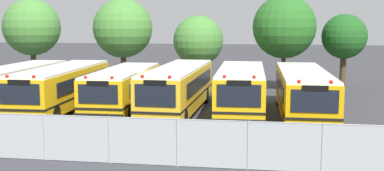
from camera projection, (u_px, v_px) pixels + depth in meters
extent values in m
plane|color=#38383D|center=(151.00, 112.00, 27.43)|extent=(160.00, 160.00, 0.00)
cube|color=yellow|center=(11.00, 86.00, 28.65)|extent=(2.71, 11.51, 1.97)
cube|color=white|center=(10.00, 69.00, 28.50)|extent=(2.66, 11.28, 0.12)
cube|color=black|center=(33.00, 80.00, 28.72)|extent=(0.17, 8.95, 0.71)
cube|color=black|center=(11.00, 92.00, 28.70)|extent=(2.74, 11.62, 0.10)
cylinder|color=black|center=(56.00, 90.00, 32.47)|extent=(0.29, 1.00, 1.00)
cylinder|color=black|center=(25.00, 90.00, 32.78)|extent=(0.29, 1.00, 1.00)
cube|color=yellow|center=(62.00, 87.00, 27.84)|extent=(2.78, 10.44, 2.08)
cube|color=white|center=(62.00, 68.00, 27.69)|extent=(2.72, 10.23, 0.12)
cube|color=black|center=(20.00, 119.00, 22.79)|extent=(2.53, 0.23, 0.36)
cube|color=black|center=(20.00, 94.00, 22.67)|extent=(2.03, 0.12, 1.00)
cube|color=black|center=(84.00, 81.00, 27.93)|extent=(0.27, 8.09, 0.75)
cube|color=black|center=(44.00, 80.00, 28.24)|extent=(0.27, 8.09, 0.75)
cube|color=black|center=(63.00, 94.00, 27.89)|extent=(2.81, 10.55, 0.10)
sphere|color=red|center=(34.00, 77.00, 22.64)|extent=(0.18, 0.18, 0.18)
sphere|color=red|center=(7.00, 76.00, 22.80)|extent=(0.18, 0.18, 0.18)
cube|color=black|center=(19.00, 82.00, 22.58)|extent=(1.12, 0.11, 0.24)
cylinder|color=black|center=(55.00, 115.00, 24.10)|extent=(0.31, 1.01, 1.00)
cylinder|color=black|center=(14.00, 114.00, 24.37)|extent=(0.31, 1.01, 1.00)
cylinder|color=black|center=(99.00, 93.00, 31.16)|extent=(0.31, 1.01, 1.00)
cylinder|color=black|center=(67.00, 93.00, 31.42)|extent=(0.31, 1.01, 1.00)
cube|color=yellow|center=(124.00, 88.00, 27.68)|extent=(2.63, 9.19, 1.97)
cube|color=white|center=(123.00, 70.00, 27.53)|extent=(2.57, 9.01, 0.12)
cube|color=black|center=(98.00, 117.00, 23.23)|extent=(2.50, 0.21, 0.36)
cube|color=black|center=(98.00, 94.00, 23.12)|extent=(2.01, 0.10, 0.95)
cube|color=black|center=(146.00, 82.00, 27.77)|extent=(0.18, 7.13, 0.71)
cube|color=black|center=(105.00, 82.00, 28.09)|extent=(0.18, 7.13, 0.71)
cube|color=black|center=(124.00, 95.00, 27.73)|extent=(2.65, 9.28, 0.10)
sphere|color=red|center=(112.00, 78.00, 23.09)|extent=(0.18, 0.18, 0.18)
sphere|color=red|center=(86.00, 77.00, 23.26)|extent=(0.18, 0.18, 0.18)
cube|color=black|center=(98.00, 83.00, 23.04)|extent=(1.10, 0.10, 0.24)
cylinder|color=black|center=(128.00, 113.00, 24.53)|extent=(0.30, 1.01, 1.00)
cylinder|color=black|center=(88.00, 112.00, 24.82)|extent=(0.30, 1.01, 1.00)
cylinder|color=black|center=(152.00, 95.00, 30.37)|extent=(0.30, 1.01, 1.00)
cylinder|color=black|center=(119.00, 94.00, 30.66)|extent=(0.30, 1.01, 1.00)
cube|color=yellow|center=(179.00, 88.00, 26.99)|extent=(2.66, 10.57, 2.18)
cube|color=white|center=(179.00, 68.00, 26.83)|extent=(2.60, 10.36, 0.12)
cube|color=black|center=(155.00, 123.00, 21.92)|extent=(2.43, 0.22, 0.36)
cube|color=black|center=(155.00, 96.00, 21.79)|extent=(1.95, 0.11, 1.05)
cube|color=black|center=(200.00, 82.00, 27.02)|extent=(0.26, 8.20, 0.78)
cube|color=black|center=(159.00, 81.00, 27.45)|extent=(0.26, 8.20, 0.78)
cube|color=black|center=(179.00, 95.00, 27.05)|extent=(2.68, 10.67, 0.10)
sphere|color=red|center=(170.00, 77.00, 21.73)|extent=(0.18, 0.18, 0.18)
sphere|color=red|center=(142.00, 76.00, 21.96)|extent=(0.18, 0.18, 0.18)
cube|color=black|center=(155.00, 83.00, 21.70)|extent=(1.07, 0.11, 0.24)
cylinder|color=black|center=(183.00, 118.00, 23.18)|extent=(0.31, 1.01, 1.00)
cylinder|color=black|center=(142.00, 117.00, 23.54)|extent=(0.31, 1.01, 1.00)
cylinder|color=black|center=(206.00, 95.00, 30.30)|extent=(0.31, 1.01, 1.00)
cylinder|color=black|center=(174.00, 94.00, 30.67)|extent=(0.31, 1.01, 1.00)
cube|color=yellow|center=(241.00, 90.00, 26.40)|extent=(2.71, 9.32, 2.17)
cube|color=white|center=(241.00, 69.00, 26.25)|extent=(2.66, 9.14, 0.12)
cube|color=black|center=(238.00, 123.00, 21.90)|extent=(2.54, 0.22, 0.36)
cube|color=black|center=(239.00, 96.00, 21.78)|extent=(2.04, 0.11, 1.04)
cube|color=black|center=(264.00, 83.00, 26.49)|extent=(0.22, 7.23, 0.78)
cube|color=black|center=(219.00, 82.00, 26.81)|extent=(0.22, 7.23, 0.78)
cube|color=black|center=(241.00, 97.00, 26.46)|extent=(2.74, 9.42, 0.10)
sphere|color=red|center=(254.00, 77.00, 21.74)|extent=(0.18, 0.18, 0.18)
sphere|color=red|center=(224.00, 77.00, 21.91)|extent=(0.18, 0.18, 0.18)
cube|color=black|center=(239.00, 83.00, 21.69)|extent=(1.12, 0.11, 0.24)
cylinder|color=black|center=(262.00, 118.00, 23.21)|extent=(0.30, 1.01, 1.00)
cylinder|color=black|center=(217.00, 117.00, 23.49)|extent=(0.30, 1.01, 1.00)
cylinder|color=black|center=(260.00, 98.00, 29.18)|extent=(0.30, 1.01, 1.00)
cylinder|color=black|center=(224.00, 97.00, 29.45)|extent=(0.30, 1.01, 1.00)
cube|color=#EAA80C|center=(303.00, 92.00, 25.79)|extent=(2.66, 10.56, 2.10)
cube|color=white|center=(304.00, 72.00, 25.63)|extent=(2.61, 10.35, 0.12)
cube|color=black|center=(314.00, 129.00, 20.67)|extent=(2.54, 0.20, 0.36)
cube|color=black|center=(315.00, 101.00, 20.55)|extent=(2.04, 0.09, 1.01)
cube|color=black|center=(326.00, 85.00, 25.87)|extent=(0.17, 8.21, 0.76)
cube|color=black|center=(279.00, 85.00, 26.20)|extent=(0.17, 8.21, 0.76)
cube|color=black|center=(303.00, 99.00, 25.84)|extent=(2.69, 10.67, 0.10)
sphere|color=red|center=(331.00, 82.00, 20.51)|extent=(0.18, 0.18, 0.18)
sphere|color=red|center=(299.00, 82.00, 20.69)|extent=(0.18, 0.18, 0.18)
cube|color=black|center=(315.00, 88.00, 20.46)|extent=(1.12, 0.10, 0.24)
cylinder|color=black|center=(334.00, 124.00, 21.97)|extent=(0.30, 1.00, 1.00)
cylinder|color=black|center=(286.00, 122.00, 22.27)|extent=(0.30, 1.00, 1.00)
cylinder|color=black|center=(315.00, 98.00, 29.16)|extent=(0.30, 1.00, 1.00)
cylinder|color=black|center=(279.00, 97.00, 29.46)|extent=(0.30, 1.00, 1.00)
cylinder|color=#4C3823|center=(34.00, 66.00, 40.17)|extent=(0.47, 0.47, 2.93)
sphere|color=#478438|center=(32.00, 27.00, 39.73)|extent=(4.79, 4.79, 4.79)
sphere|color=#478438|center=(38.00, 29.00, 39.72)|extent=(3.56, 3.56, 3.56)
cylinder|color=#4C3823|center=(124.00, 67.00, 39.27)|extent=(0.45, 0.45, 2.81)
sphere|color=#478438|center=(123.00, 28.00, 38.83)|extent=(4.89, 4.89, 4.89)
sphere|color=#478438|center=(127.00, 26.00, 38.73)|extent=(3.43, 3.43, 3.43)
cylinder|color=#4C3823|center=(198.00, 73.00, 38.21)|extent=(0.48, 0.48, 2.17)
sphere|color=#478438|center=(198.00, 40.00, 37.86)|extent=(4.02, 4.02, 4.02)
sphere|color=#478438|center=(202.00, 39.00, 38.11)|extent=(2.81, 2.81, 2.81)
cylinder|color=#4C3823|center=(283.00, 71.00, 35.63)|extent=(0.33, 0.33, 3.03)
sphere|color=#286623|center=(284.00, 27.00, 35.18)|extent=(4.73, 4.73, 4.73)
sphere|color=#286623|center=(282.00, 21.00, 35.13)|extent=(3.43, 3.43, 3.43)
cylinder|color=#4C3823|center=(343.00, 72.00, 35.75)|extent=(0.46, 0.46, 2.83)
sphere|color=#1E561E|center=(344.00, 36.00, 35.38)|extent=(3.36, 3.36, 3.36)
sphere|color=#1E561E|center=(339.00, 38.00, 35.60)|extent=(2.20, 2.20, 2.20)
cylinder|color=#9EA0A3|center=(45.00, 137.00, 17.81)|extent=(0.07, 0.07, 1.78)
cylinder|color=#9EA0A3|center=(109.00, 140.00, 17.43)|extent=(0.07, 0.07, 1.78)
cylinder|color=#9EA0A3|center=(177.00, 143.00, 17.05)|extent=(0.07, 0.07, 1.78)
cylinder|color=#9EA0A3|center=(248.00, 145.00, 16.67)|extent=(0.07, 0.07, 1.78)
cylinder|color=#9EA0A3|center=(322.00, 148.00, 16.29)|extent=(0.07, 0.07, 1.78)
cube|color=#ADB2B7|center=(77.00, 139.00, 17.62)|extent=(22.97, 0.02, 1.74)
cylinder|color=#9EA0A3|center=(76.00, 116.00, 17.50)|extent=(22.97, 0.04, 0.04)
cone|color=#EA5914|center=(280.00, 158.00, 17.25)|extent=(0.40, 0.40, 0.53)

